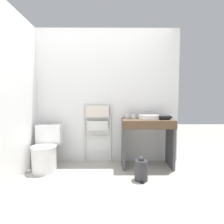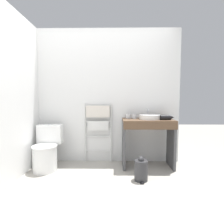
% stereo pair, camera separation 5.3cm
% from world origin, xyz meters
% --- Properties ---
extents(ground_plane, '(12.00, 12.00, 0.00)m').
position_xyz_m(ground_plane, '(0.00, 0.00, 0.00)').
color(ground_plane, '#A8A399').
extents(wall_back, '(2.70, 0.12, 2.43)m').
position_xyz_m(wall_back, '(0.00, 1.37, 1.21)').
color(wall_back, white).
rests_on(wall_back, ground_plane).
extents(wall_side, '(0.12, 1.95, 2.43)m').
position_xyz_m(wall_side, '(-1.29, 0.65, 1.21)').
color(wall_side, white).
rests_on(wall_side, ground_plane).
extents(toilet, '(0.42, 0.54, 0.73)m').
position_xyz_m(toilet, '(-0.96, 0.92, 0.31)').
color(toilet, white).
rests_on(toilet, ground_plane).
extents(towel_radiator, '(0.50, 0.06, 1.08)m').
position_xyz_m(towel_radiator, '(-0.13, 1.26, 0.76)').
color(towel_radiator, silver).
rests_on(towel_radiator, ground_plane).
extents(vanity_counter, '(0.85, 0.48, 0.82)m').
position_xyz_m(vanity_counter, '(0.73, 1.04, 0.55)').
color(vanity_counter, brown).
rests_on(vanity_counter, ground_plane).
extents(sink_basin, '(0.35, 0.35, 0.08)m').
position_xyz_m(sink_basin, '(0.76, 1.06, 0.86)').
color(sink_basin, white).
rests_on(sink_basin, vanity_counter).
extents(faucet, '(0.02, 0.10, 0.16)m').
position_xyz_m(faucet, '(0.76, 1.25, 0.92)').
color(faucet, silver).
rests_on(faucet, vanity_counter).
extents(cup_near_wall, '(0.08, 0.08, 0.09)m').
position_xyz_m(cup_near_wall, '(0.41, 1.19, 0.86)').
color(cup_near_wall, white).
rests_on(cup_near_wall, vanity_counter).
extents(cup_near_edge, '(0.08, 0.08, 0.08)m').
position_xyz_m(cup_near_edge, '(0.51, 1.16, 0.86)').
color(cup_near_edge, white).
rests_on(cup_near_edge, vanity_counter).
extents(hair_dryer, '(0.22, 0.16, 0.08)m').
position_xyz_m(hair_dryer, '(1.01, 0.98, 0.86)').
color(hair_dryer, black).
rests_on(hair_dryer, vanity_counter).
extents(trash_bin, '(0.19, 0.23, 0.35)m').
position_xyz_m(trash_bin, '(0.55, 0.54, 0.15)').
color(trash_bin, '#333335').
rests_on(trash_bin, ground_plane).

